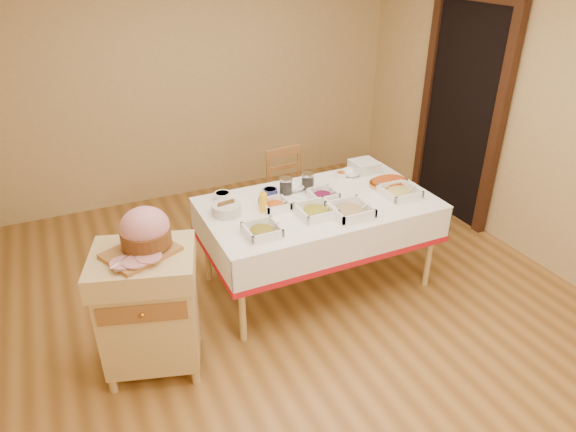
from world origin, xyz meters
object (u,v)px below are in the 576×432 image
object	(u,v)px
plate_stack	(364,166)
bread_basket	(226,209)
preserve_jar_right	(308,182)
dining_table	(318,220)
dining_chair	(290,194)
mustard_bottle	(263,202)
preserve_jar_left	(286,186)
ham_on_board	(145,233)
brass_platter	(389,182)
butcher_cart	(149,305)

from	to	relation	value
plate_stack	bread_basket	bearing A→B (deg)	-169.36
preserve_jar_right	plate_stack	xyz separation A→B (m)	(0.62, 0.11, -0.01)
dining_table	preserve_jar_right	size ratio (longest dim) A/B	13.38
dining_chair	mustard_bottle	bearing A→B (deg)	-127.61
dining_table	bread_basket	size ratio (longest dim) A/B	8.18
preserve_jar_left	mustard_bottle	world-z (taller)	mustard_bottle
dining_chair	ham_on_board	distance (m)	2.00
preserve_jar_right	brass_platter	distance (m)	0.69
butcher_cart	ham_on_board	distance (m)	0.51
dining_table	plate_stack	distance (m)	0.79
bread_basket	mustard_bottle	bearing A→B (deg)	-16.91
preserve_jar_left	butcher_cart	bearing A→B (deg)	-152.73
plate_stack	brass_platter	bearing A→B (deg)	-84.51
ham_on_board	preserve_jar_left	world-z (taller)	ham_on_board
preserve_jar_left	brass_platter	bearing A→B (deg)	-13.80
preserve_jar_right	brass_platter	xyz separation A→B (m)	(0.65, -0.22, -0.04)
preserve_jar_left	bread_basket	distance (m)	0.57
butcher_cart	bread_basket	world-z (taller)	butcher_cart
ham_on_board	plate_stack	bearing A→B (deg)	19.94
preserve_jar_left	mustard_bottle	bearing A→B (deg)	-142.93
dining_table	preserve_jar_right	world-z (taller)	preserve_jar_right
mustard_bottle	dining_chair	bearing A→B (deg)	52.39
butcher_cart	mustard_bottle	bearing A→B (deg)	24.01
butcher_cart	bread_basket	distance (m)	0.93
preserve_jar_left	brass_platter	world-z (taller)	preserve_jar_left
plate_stack	dining_table	bearing A→B (deg)	-150.04
dining_chair	plate_stack	bearing A→B (deg)	-38.00
dining_table	ham_on_board	xyz separation A→B (m)	(-1.40, -0.37, 0.42)
ham_on_board	preserve_jar_right	size ratio (longest dim) A/B	3.15
ham_on_board	brass_platter	xyz separation A→B (m)	(2.09, 0.41, -0.23)
dining_table	ham_on_board	size ratio (longest dim) A/B	4.24
preserve_jar_right	mustard_bottle	world-z (taller)	mustard_bottle
preserve_jar_left	preserve_jar_right	size ratio (longest dim) A/B	1.00
dining_chair	ham_on_board	bearing A→B (deg)	-142.72
dining_table	brass_platter	bearing A→B (deg)	3.72
dining_table	preserve_jar_right	bearing A→B (deg)	82.37
bread_basket	dining_table	bearing A→B (deg)	-9.40
ham_on_board	bread_basket	bearing A→B (deg)	35.75
butcher_cart	preserve_jar_left	bearing A→B (deg)	27.27
dining_table	bread_basket	bearing A→B (deg)	170.60
mustard_bottle	plate_stack	distance (m)	1.16
dining_chair	brass_platter	bearing A→B (deg)	-53.06
dining_table	dining_chair	bearing A→B (deg)	80.96
preserve_jar_left	plate_stack	world-z (taller)	preserve_jar_left
preserve_jar_left	plate_stack	xyz separation A→B (m)	(0.83, 0.12, -0.01)
ham_on_board	plate_stack	world-z (taller)	ham_on_board
ham_on_board	preserve_jar_right	world-z (taller)	ham_on_board
ham_on_board	preserve_jar_left	size ratio (longest dim) A/B	3.15
preserve_jar_right	bread_basket	world-z (taller)	preserve_jar_right
preserve_jar_left	plate_stack	size ratio (longest dim) A/B	0.62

